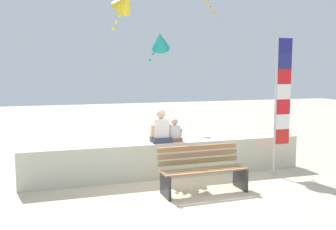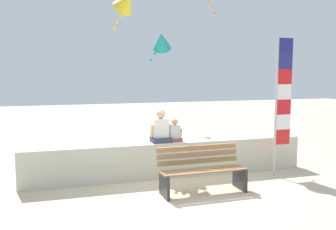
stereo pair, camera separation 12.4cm
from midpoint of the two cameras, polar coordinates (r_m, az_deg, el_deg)
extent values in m
plane|color=beige|center=(7.88, 1.63, -10.77)|extent=(40.00, 40.00, 0.00)
cube|color=beige|center=(8.59, -0.34, -6.58)|extent=(6.39, 0.53, 0.78)
cube|color=#A57050|center=(7.29, 5.54, -8.57)|extent=(1.71, 0.11, 0.03)
cube|color=#997F4D|center=(7.39, 5.18, -8.36)|extent=(1.71, 0.11, 0.03)
cube|color=#A77D51|center=(7.49, 4.82, -8.15)|extent=(1.71, 0.11, 0.03)
cube|color=#A48356|center=(7.59, 4.48, -7.95)|extent=(1.71, 0.11, 0.03)
cube|color=#977B4E|center=(7.65, 4.17, -6.89)|extent=(1.71, 0.08, 0.10)
cube|color=#9A7459|center=(7.64, 4.11, -5.90)|extent=(1.71, 0.08, 0.10)
cube|color=#A6764A|center=(7.64, 4.05, -4.92)|extent=(1.71, 0.08, 0.10)
cube|color=#2D2D33|center=(7.22, -0.90, -10.53)|extent=(0.06, 0.53, 0.45)
cube|color=#2D2D33|center=(7.84, 10.37, -9.25)|extent=(0.06, 0.53, 0.45)
cube|color=#353B52|center=(8.43, -1.49, -3.71)|extent=(0.43, 0.35, 0.12)
cube|color=white|center=(8.39, -1.50, -1.94)|extent=(0.33, 0.21, 0.41)
cylinder|color=#DFAB88|center=(8.32, -2.82, -2.36)|extent=(0.07, 0.16, 0.30)
cylinder|color=#DFAB88|center=(8.43, -0.12, -2.23)|extent=(0.07, 0.16, 0.30)
sphere|color=#DFAB88|center=(8.34, -1.51, 0.15)|extent=(0.21, 0.21, 0.21)
cube|color=brown|center=(8.52, 0.57, -3.71)|extent=(0.30, 0.25, 0.08)
cube|color=silver|center=(8.49, 0.57, -2.47)|extent=(0.24, 0.15, 0.29)
cylinder|color=tan|center=(8.44, -0.34, -2.77)|extent=(0.05, 0.12, 0.21)
cylinder|color=tan|center=(8.53, 1.52, -2.67)|extent=(0.05, 0.12, 0.21)
sphere|color=tan|center=(8.46, 0.57, -1.02)|extent=(0.15, 0.15, 0.15)
cylinder|color=#B7B7BC|center=(8.75, 15.47, 1.03)|extent=(0.05, 0.05, 3.08)
cube|color=red|center=(8.95, 16.41, -3.12)|extent=(0.35, 0.02, 0.34)
cube|color=white|center=(8.90, 16.48, -0.98)|extent=(0.35, 0.02, 0.34)
cube|color=red|center=(8.86, 16.56, 1.18)|extent=(0.35, 0.02, 0.34)
cube|color=white|center=(8.84, 16.63, 3.36)|extent=(0.35, 0.02, 0.34)
cube|color=red|center=(8.83, 16.70, 5.55)|extent=(0.35, 0.02, 0.34)
cube|color=navy|center=(8.83, 16.77, 7.74)|extent=(0.35, 0.02, 0.34)
cube|color=navy|center=(8.84, 16.85, 9.93)|extent=(0.35, 0.02, 0.34)
cone|color=teal|center=(10.90, -1.51, 11.09)|extent=(0.76, 0.87, 0.72)
sphere|color=teal|center=(10.90, -2.04, 10.14)|extent=(0.08, 0.08, 0.08)
sphere|color=teal|center=(10.90, -2.56, 9.19)|extent=(0.08, 0.08, 0.08)
sphere|color=teal|center=(10.90, -3.09, 8.24)|extent=(0.08, 0.08, 0.08)
sphere|color=orange|center=(11.41, 5.54, 16.80)|extent=(0.08, 0.08, 0.08)
sphere|color=orange|center=(11.40, 6.03, 15.87)|extent=(0.08, 0.08, 0.08)
sphere|color=orange|center=(11.41, 6.52, 14.95)|extent=(0.08, 0.08, 0.08)
cone|color=yellow|center=(10.39, -6.81, 16.55)|extent=(0.83, 0.89, 0.72)
sphere|color=yellow|center=(10.30, -7.25, 15.62)|extent=(0.08, 0.08, 0.08)
sphere|color=yellow|center=(10.21, -7.69, 14.67)|extent=(0.08, 0.08, 0.08)
sphere|color=yellow|center=(10.12, -8.13, 13.70)|extent=(0.08, 0.08, 0.08)
sphere|color=yellow|center=(10.04, -8.57, 12.72)|extent=(0.08, 0.08, 0.08)
camera|label=1|loc=(0.06, -90.42, -0.05)|focal=40.54mm
camera|label=2|loc=(0.06, 89.58, 0.05)|focal=40.54mm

